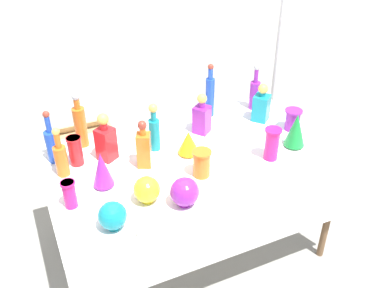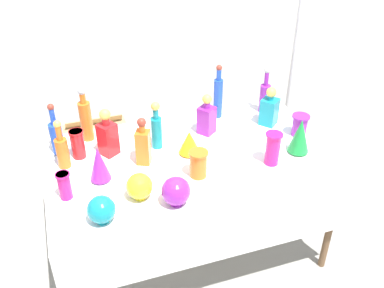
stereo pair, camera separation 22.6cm
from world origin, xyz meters
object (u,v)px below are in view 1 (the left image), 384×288
(tall_bottle_5, at_px, (255,93))
(slender_vase_4, at_px, (75,150))
(tall_bottle_4, at_px, (210,94))
(cardboard_box_behind_left, at_px, (86,156))
(tall_bottle_0, at_px, (80,124))
(fluted_vase_0, at_px, (188,142))
(tall_bottle_3, at_px, (154,130))
(canopy_pole, at_px, (277,64))
(square_decanter_1, at_px, (106,140))
(slender_vase_0, at_px, (272,143))
(square_decanter_0, at_px, (144,147))
(round_bowl_1, at_px, (112,216))
(square_decanter_2, at_px, (202,117))
(slender_vase_2, at_px, (69,193))
(cardboard_box_behind_right, at_px, (157,159))
(square_decanter_3, at_px, (261,105))
(tall_bottle_1, at_px, (61,157))
(round_bowl_2, at_px, (147,190))
(slender_vase_1, at_px, (293,119))
(fluted_vase_2, at_px, (296,130))
(round_bowl_0, at_px, (185,192))
(tall_bottle_2, at_px, (52,143))
(fluted_vase_1, at_px, (102,169))
(slender_vase_3, at_px, (202,163))

(tall_bottle_5, bearing_deg, slender_vase_4, -173.09)
(tall_bottle_4, xyz_separation_m, cardboard_box_behind_left, (-0.80, 0.71, -0.74))
(tall_bottle_0, xyz_separation_m, fluted_vase_0, (0.57, -0.37, -0.07))
(tall_bottle_3, bearing_deg, canopy_pole, 23.41)
(tall_bottle_5, distance_m, square_decanter_1, 1.16)
(tall_bottle_3, xyz_separation_m, fluted_vase_0, (0.17, -0.13, -0.05))
(tall_bottle_0, xyz_separation_m, slender_vase_0, (1.00, -0.62, -0.04))
(slender_vase_0, xyz_separation_m, fluted_vase_0, (-0.43, 0.25, -0.03))
(tall_bottle_5, relative_size, square_decanter_0, 1.12)
(slender_vase_4, height_order, fluted_vase_0, slender_vase_4)
(tall_bottle_4, distance_m, round_bowl_1, 1.24)
(square_decanter_0, height_order, square_decanter_2, square_decanter_0)
(tall_bottle_3, height_order, square_decanter_1, tall_bottle_3)
(slender_vase_2, distance_m, slender_vase_4, 0.38)
(tall_bottle_5, distance_m, cardboard_box_behind_right, 1.08)
(round_bowl_1, bearing_deg, square_decanter_3, 26.35)
(tall_bottle_1, height_order, square_decanter_2, tall_bottle_1)
(tall_bottle_0, bearing_deg, cardboard_box_behind_left, 81.82)
(round_bowl_2, height_order, cardboard_box_behind_right, round_bowl_2)
(square_decanter_3, distance_m, slender_vase_4, 1.27)
(slender_vase_1, xyz_separation_m, slender_vase_2, (-1.50, -0.16, 0.01))
(tall_bottle_3, relative_size, cardboard_box_behind_left, 0.58)
(slender_vase_4, bearing_deg, square_decanter_1, -7.38)
(round_bowl_1, bearing_deg, fluted_vase_2, 10.78)
(slender_vase_2, xyz_separation_m, cardboard_box_behind_left, (0.29, 1.28, -0.66))
(tall_bottle_3, distance_m, square_decanter_2, 0.36)
(tall_bottle_0, bearing_deg, square_decanter_0, -52.92)
(tall_bottle_1, distance_m, slender_vase_4, 0.12)
(cardboard_box_behind_left, distance_m, cardboard_box_behind_right, 0.60)
(round_bowl_0, distance_m, cardboard_box_behind_right, 1.50)
(slender_vase_0, relative_size, fluted_vase_0, 1.32)
(tall_bottle_3, distance_m, round_bowl_1, 0.72)
(tall_bottle_0, distance_m, square_decanter_0, 0.47)
(tall_bottle_2, relative_size, slender_vase_0, 1.64)
(tall_bottle_1, bearing_deg, canopy_pole, 17.44)
(fluted_vase_0, xyz_separation_m, cardboard_box_behind_right, (0.09, 0.86, -0.71))
(square_decanter_3, xyz_separation_m, fluted_vase_1, (-1.18, -0.26, -0.00))
(tall_bottle_0, bearing_deg, tall_bottle_3, -30.31)
(tall_bottle_5, distance_m, round_bowl_0, 1.17)
(tall_bottle_1, relative_size, tall_bottle_5, 0.91)
(square_decanter_2, bearing_deg, cardboard_box_behind_right, 97.81)
(fluted_vase_2, relative_size, round_bowl_2, 1.51)
(tall_bottle_3, xyz_separation_m, square_decanter_2, (0.35, 0.06, -0.02))
(slender_vase_1, xyz_separation_m, round_bowl_0, (-0.96, -0.40, 0.00))
(square_decanter_1, height_order, cardboard_box_behind_right, square_decanter_1)
(tall_bottle_0, bearing_deg, slender_vase_3, -47.71)
(tall_bottle_2, height_order, cardboard_box_behind_right, tall_bottle_2)
(square_decanter_2, bearing_deg, fluted_vase_2, -40.85)
(tall_bottle_4, xyz_separation_m, square_decanter_1, (-0.80, -0.22, -0.03))
(fluted_vase_1, bearing_deg, tall_bottle_3, 30.44)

